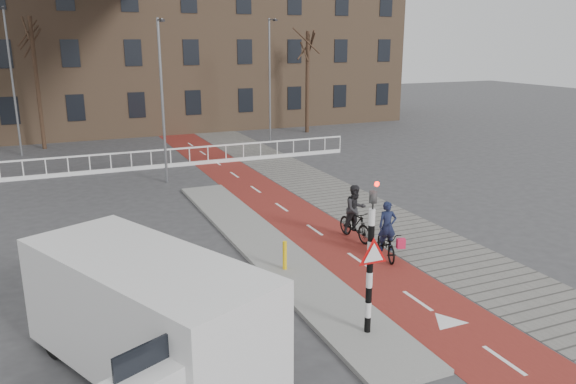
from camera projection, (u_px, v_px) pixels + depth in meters
name	position (u px, v px, depth m)	size (l,w,h in m)	color
ground	(347.00, 296.00, 14.65)	(120.00, 120.00, 0.00)	#38383A
bike_lane	(264.00, 195.00, 24.07)	(2.50, 60.00, 0.01)	maroon
sidewalk	(322.00, 188.00, 25.14)	(3.00, 60.00, 0.01)	slate
curb_island	(266.00, 247.00, 17.90)	(1.80, 16.00, 0.12)	gray
traffic_signal	(371.00, 254.00, 12.10)	(0.80, 0.80, 3.68)	black
bollard	(285.00, 255.00, 15.93)	(0.12, 0.12, 0.83)	yellow
cyclist_near	(387.00, 239.00, 17.04)	(1.01, 1.76, 1.76)	black
cyclist_far	(355.00, 217.00, 18.52)	(0.85, 1.77, 1.87)	black
van	(147.00, 313.00, 10.98)	(4.47, 6.10, 2.44)	silver
railing	(90.00, 168.00, 27.71)	(28.00, 0.10, 0.99)	silver
townhouse_row	(92.00, 19.00, 39.78)	(46.00, 10.00, 15.90)	#7F6047
tree_mid	(37.00, 84.00, 33.22)	(0.23, 0.23, 7.75)	#311F15
tree_right	(307.00, 83.00, 39.41)	(0.28, 0.28, 7.00)	#311F15
streetlight_near	(162.00, 103.00, 25.22)	(0.12, 0.12, 7.37)	slate
streetlight_left	(13.00, 83.00, 31.15)	(0.12, 0.12, 8.18)	slate
streetlight_right	(270.00, 82.00, 35.37)	(0.12, 0.12, 7.71)	slate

